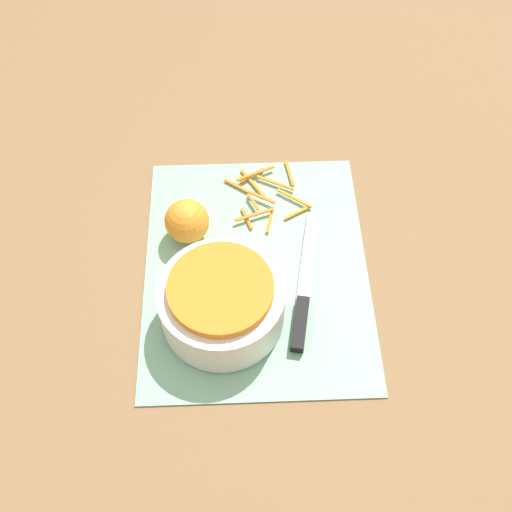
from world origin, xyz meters
The scene contains 6 objects.
ground_plane centered at (0.00, 0.00, 0.00)m, with size 4.00×4.00×0.00m, color olive.
cutting_board centered at (0.00, 0.00, 0.00)m, with size 0.45×0.36×0.01m.
bowl_speckled centered at (-0.09, 0.05, 0.05)m, with size 0.19×0.19×0.09m.
knife centered at (-0.07, -0.07, 0.01)m, with size 0.26×0.07×0.02m.
orange_left centered at (0.07, 0.11, 0.04)m, with size 0.07×0.07×0.07m.
peel_pile centered at (0.15, -0.02, 0.01)m, with size 0.16×0.15×0.01m.
Camera 1 is at (-0.52, 0.02, 0.82)m, focal length 42.00 mm.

